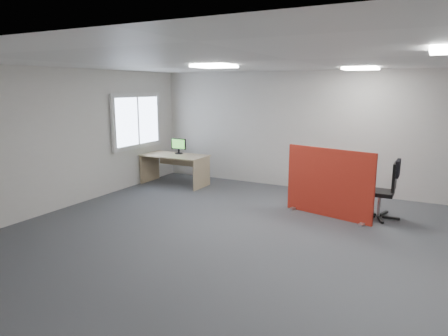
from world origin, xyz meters
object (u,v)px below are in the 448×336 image
at_px(second_desk, 176,162).
at_px(monitor_second, 179,145).
at_px(red_divider, 329,184).
at_px(office_chair, 387,186).

relative_size(second_desk, monitor_second, 3.83).
xyz_separation_m(second_desk, monitor_second, (-0.00, 0.15, 0.39)).
relative_size(red_divider, monitor_second, 3.97).
bearing_deg(office_chair, second_desk, 174.65).
relative_size(second_desk, office_chair, 1.47).
xyz_separation_m(second_desk, office_chair, (4.85, -0.46, 0.06)).
distance_m(second_desk, monitor_second, 0.41).
relative_size(red_divider, office_chair, 1.53).
bearing_deg(second_desk, office_chair, -5.40).
xyz_separation_m(red_divider, second_desk, (-3.89, 0.78, -0.07)).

